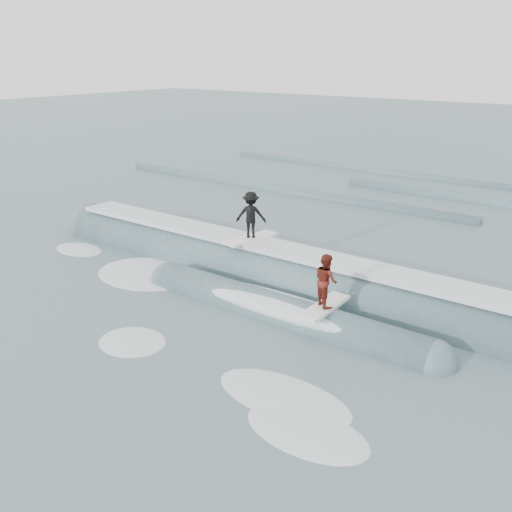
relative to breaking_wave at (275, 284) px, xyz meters
The scene contains 6 objects.
ground 2.95m from the breaking_wave, 96.47° to the right, with size 160.00×160.00×0.00m, color #41555F.
breaking_wave is the anchor object (origin of this frame).
surfer_black 2.37m from the breaking_wave, 162.53° to the left, with size 1.16×2.07×1.66m.
surfer_red 3.64m from the breaking_wave, 31.82° to the right, with size 0.90×2.01×1.56m.
whitewater 3.78m from the breaking_wave, 98.90° to the right, with size 15.10×6.16×0.10m.
far_swells 14.78m from the breaking_wave, 94.92° to the left, with size 35.57×8.65×0.80m.
Camera 1 is at (10.15, -11.27, 7.17)m, focal length 40.00 mm.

